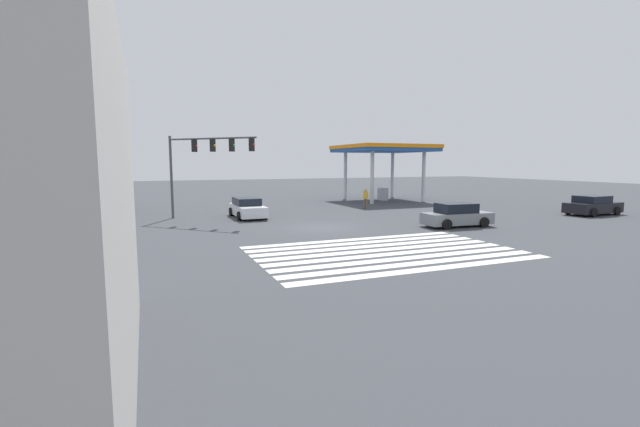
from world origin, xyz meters
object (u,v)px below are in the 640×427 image
(traffic_signal_mast, at_px, (203,155))
(car_2, at_px, (457,216))
(street_light_pole_a, at_px, (95,116))
(car_3, at_px, (593,206))
(pedestrian, at_px, (366,197))
(tree_corner_a, at_px, (91,173))
(car_0, at_px, (10,220))
(street_light_pole_b, at_px, (103,148))
(car_1, at_px, (247,208))

(traffic_signal_mast, distance_m, car_2, 17.31)
(street_light_pole_a, bearing_deg, car_3, 16.16)
(pedestrian, height_order, tree_corner_a, tree_corner_a)
(car_0, bearing_deg, street_light_pole_a, 111.57)
(pedestrian, bearing_deg, street_light_pole_a, -0.96)
(car_0, height_order, car_3, car_3)
(pedestrian, bearing_deg, traffic_signal_mast, -37.70)
(pedestrian, xyz_separation_m, street_light_pole_a, (-18.91, -20.17, 4.22))
(car_0, distance_m, street_light_pole_b, 8.11)
(car_1, xyz_separation_m, pedestrian, (10.93, 2.16, 0.29))
(car_2, relative_size, pedestrian, 2.56)
(car_3, bearing_deg, tree_corner_a, 153.52)
(car_0, relative_size, car_3, 0.99)
(car_0, distance_m, car_2, 26.54)
(street_light_pole_b, bearing_deg, car_3, -19.52)
(car_3, xyz_separation_m, street_light_pole_b, (-34.41, 12.20, 4.29))
(tree_corner_a, bearing_deg, pedestrian, -12.70)
(car_1, distance_m, car_3, 26.28)
(car_0, bearing_deg, traffic_signal_mast, -173.37)
(street_light_pole_a, bearing_deg, street_light_pole_b, 94.07)
(traffic_signal_mast, height_order, car_1, traffic_signal_mast)
(pedestrian, distance_m, street_light_pole_b, 20.91)
(street_light_pole_a, bearing_deg, car_2, 24.21)
(car_1, bearing_deg, car_0, -85.06)
(car_1, height_order, street_light_pole_b, street_light_pole_b)
(traffic_signal_mast, distance_m, street_light_pole_b, 7.61)
(car_0, bearing_deg, street_light_pole_b, -131.03)
(tree_corner_a, bearing_deg, car_0, -112.35)
(street_light_pole_a, bearing_deg, traffic_signal_mast, 74.56)
(car_2, distance_m, car_3, 13.76)
(car_1, distance_m, car_2, 14.59)
(traffic_signal_mast, xyz_separation_m, pedestrian, (14.03, 2.50, -3.51))
(car_2, xyz_separation_m, street_light_pole_b, (-20.68, 13.11, 4.30))
(pedestrian, height_order, street_light_pole_a, street_light_pole_a)
(car_0, relative_size, tree_corner_a, 0.93)
(street_light_pole_a, relative_size, tree_corner_a, 1.78)
(car_2, distance_m, pedestrian, 11.58)
(car_2, relative_size, car_3, 0.96)
(street_light_pole_a, bearing_deg, car_0, 110.36)
(street_light_pole_a, xyz_separation_m, street_light_pole_b, (-1.54, 21.72, -0.20))
(car_3, height_order, pedestrian, pedestrian)
(car_1, relative_size, street_light_pole_a, 0.52)
(traffic_signal_mast, distance_m, car_3, 29.39)
(street_light_pole_a, bearing_deg, tree_corner_a, 96.17)
(traffic_signal_mast, height_order, car_0, traffic_signal_mast)
(car_2, xyz_separation_m, pedestrian, (-0.22, 11.57, 0.28))
(street_light_pole_b, bearing_deg, street_light_pole_a, -85.93)
(car_0, bearing_deg, pedestrian, -170.73)
(car_1, bearing_deg, car_2, 49.18)
(car_2, xyz_separation_m, car_3, (13.73, 0.92, 0.01))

